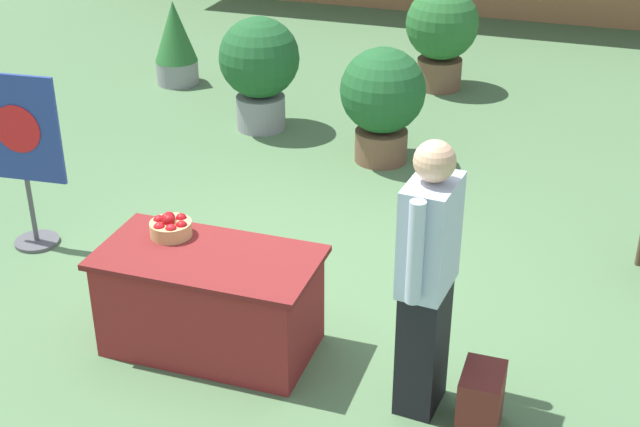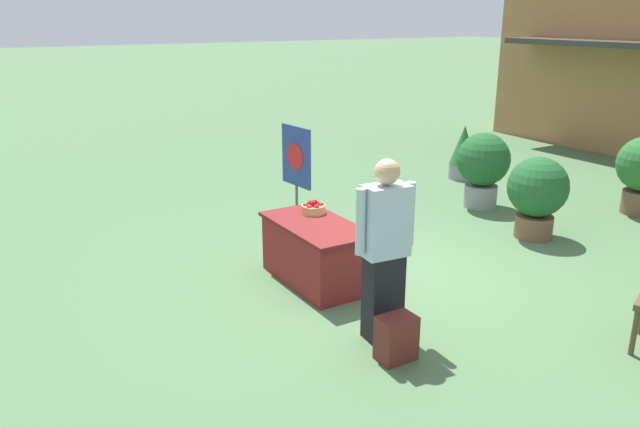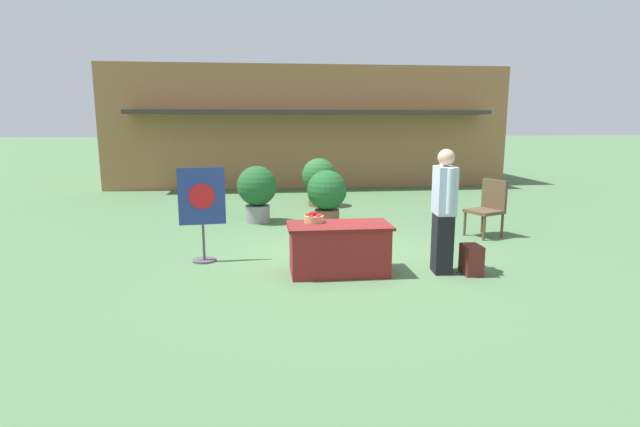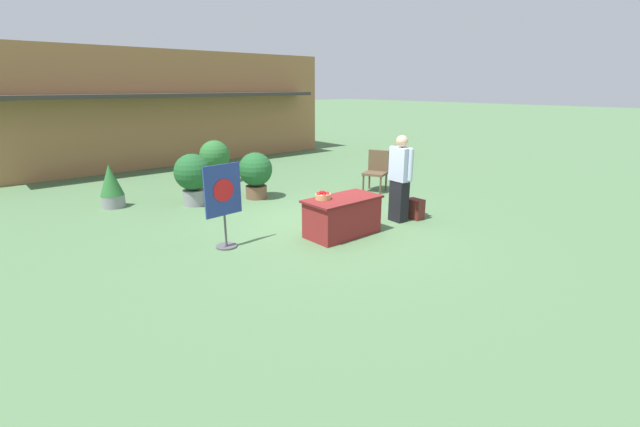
% 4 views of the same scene
% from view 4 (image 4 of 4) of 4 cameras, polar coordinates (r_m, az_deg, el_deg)
% --- Properties ---
extents(ground_plane, '(120.00, 120.00, 0.00)m').
position_cam_4_polar(ground_plane, '(8.67, 0.83, -1.36)').
color(ground_plane, '#4C7047').
extents(storefront_building, '(12.88, 4.53, 3.84)m').
position_cam_4_polar(storefront_building, '(17.29, -21.85, 13.01)').
color(storefront_building, '#9E6B42').
rests_on(storefront_building, ground_plane).
extents(display_table, '(1.45, 0.75, 0.71)m').
position_cam_4_polar(display_table, '(7.95, 3.00, -0.37)').
color(display_table, maroon).
rests_on(display_table, ground_plane).
extents(apple_basket, '(0.28, 0.28, 0.16)m').
position_cam_4_polar(apple_basket, '(7.73, 0.39, 2.41)').
color(apple_basket, tan).
rests_on(apple_basket, display_table).
extents(person_visitor, '(0.30, 0.61, 1.76)m').
position_cam_4_polar(person_visitor, '(8.78, 10.63, 4.67)').
color(person_visitor, black).
rests_on(person_visitor, ground_plane).
extents(backpack, '(0.24, 0.34, 0.42)m').
position_cam_4_polar(backpack, '(9.16, 12.55, 0.60)').
color(backpack, maroon).
rests_on(backpack, ground_plane).
extents(poster_board, '(0.70, 0.36, 1.45)m').
position_cam_4_polar(poster_board, '(7.36, -12.74, 1.62)').
color(poster_board, '#4C4C51').
rests_on(poster_board, ground_plane).
extents(patio_chair, '(0.72, 0.72, 1.06)m').
position_cam_4_polar(patio_chair, '(11.42, 7.56, 5.94)').
color(patio_chair, brown).
rests_on(patio_chair, ground_plane).
extents(potted_plant_near_left, '(0.85, 0.85, 1.21)m').
position_cam_4_polar(potted_plant_near_left, '(12.62, -13.84, 7.15)').
color(potted_plant_near_left, brown).
rests_on(potted_plant_near_left, ground_plane).
extents(potted_plant_far_left, '(0.82, 0.82, 1.14)m').
position_cam_4_polar(potted_plant_far_left, '(10.62, -8.59, 5.46)').
color(potted_plant_far_left, brown).
rests_on(potted_plant_far_left, ground_plane).
extents(potted_plant_far_right, '(0.84, 0.84, 1.20)m').
position_cam_4_polar(potted_plant_far_right, '(10.31, -16.60, 4.86)').
color(potted_plant_far_right, gray).
rests_on(potted_plant_far_right, ground_plane).
extents(potted_plant_near_right, '(0.51, 0.51, 1.00)m').
position_cam_4_polar(potted_plant_near_right, '(10.82, -26.08, 3.34)').
color(potted_plant_near_right, gray).
rests_on(potted_plant_near_right, ground_plane).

